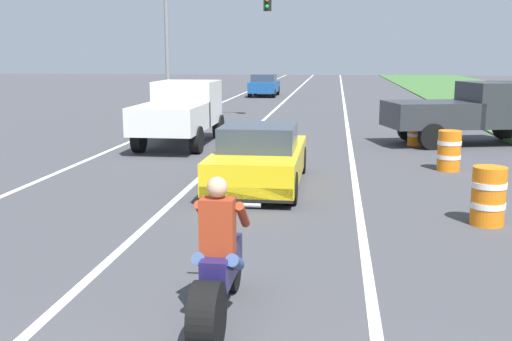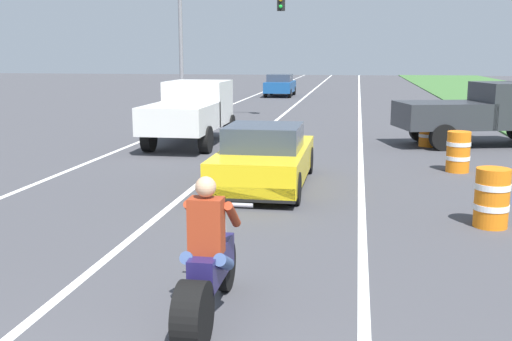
{
  "view_description": "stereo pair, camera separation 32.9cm",
  "coord_description": "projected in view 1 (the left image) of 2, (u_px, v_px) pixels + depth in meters",
  "views": [
    {
      "loc": [
        1.32,
        -3.27,
        2.87
      ],
      "look_at": [
        0.06,
        6.35,
        1.0
      ],
      "focal_mm": 42.67,
      "sensor_mm": 36.0,
      "label": 1
    },
    {
      "loc": [
        1.65,
        -3.22,
        2.87
      ],
      "look_at": [
        0.06,
        6.35,
        1.0
      ],
      "focal_mm": 42.67,
      "sensor_mm": 36.0,
      "label": 2
    }
  ],
  "objects": [
    {
      "name": "distant_car_far_ahead",
      "position": [
        264.0,
        85.0,
        41.19
      ],
      "size": [
        1.8,
        4.0,
        1.5
      ],
      "color": "#194C8C",
      "rests_on": "ground"
    },
    {
      "name": "motorcycle_with_rider",
      "position": [
        218.0,
        271.0,
        6.47
      ],
      "size": [
        0.7,
        2.21,
        1.62
      ],
      "color": "black",
      "rests_on": "ground"
    },
    {
      "name": "construction_barrel_nearest",
      "position": [
        488.0,
        196.0,
        10.28
      ],
      "size": [
        0.58,
        0.58,
        1.0
      ],
      "color": "orange",
      "rests_on": "ground"
    },
    {
      "name": "construction_barrel_mid",
      "position": [
        449.0,
        150.0,
        15.06
      ],
      "size": [
        0.58,
        0.58,
        1.0
      ],
      "color": "orange",
      "rests_on": "ground"
    },
    {
      "name": "traffic_light_mast_near",
      "position": [
        201.0,
        26.0,
        26.4
      ],
      "size": [
        4.94,
        0.34,
        6.0
      ],
      "color": "gray",
      "rests_on": "ground"
    },
    {
      "name": "lane_stripe_left_solid",
      "position": [
        164.0,
        127.0,
        24.06
      ],
      "size": [
        0.14,
        120.0,
        0.01
      ],
      "primitive_type": "cube",
      "color": "white",
      "rests_on": "ground"
    },
    {
      "name": "pickup_truck_right_shoulder_dark_grey",
      "position": [
        470.0,
        110.0,
        19.3
      ],
      "size": [
        5.14,
        3.14,
        1.98
      ],
      "color": "#2D3035",
      "rests_on": "ground"
    },
    {
      "name": "construction_barrel_far",
      "position": [
        417.0,
        130.0,
        19.17
      ],
      "size": [
        0.58,
        0.58,
        1.0
      ],
      "color": "orange",
      "rests_on": "ground"
    },
    {
      "name": "pickup_truck_left_lane_white",
      "position": [
        181.0,
        110.0,
        19.21
      ],
      "size": [
        2.02,
        4.8,
        1.98
      ],
      "color": "silver",
      "rests_on": "ground"
    },
    {
      "name": "sports_car_yellow",
      "position": [
        260.0,
        158.0,
        13.23
      ],
      "size": [
        1.84,
        4.3,
        1.37
      ],
      "color": "yellow",
      "rests_on": "ground"
    },
    {
      "name": "lane_stripe_centre_dashed",
      "position": [
        254.0,
        128.0,
        23.6
      ],
      "size": [
        0.14,
        120.0,
        0.01
      ],
      "primitive_type": "cube",
      "color": "white",
      "rests_on": "ground"
    },
    {
      "name": "lane_stripe_right_solid",
      "position": [
        348.0,
        130.0,
        23.14
      ],
      "size": [
        0.14,
        120.0,
        0.01
      ],
      "primitive_type": "cube",
      "color": "white",
      "rests_on": "ground"
    }
  ]
}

